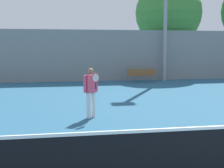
{
  "coord_description": "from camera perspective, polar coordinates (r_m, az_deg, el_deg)",
  "views": [
    {
      "loc": [
        -2.93,
        -4.56,
        2.34
      ],
      "look_at": [
        -0.92,
        6.8,
        0.97
      ],
      "focal_mm": 50.0,
      "sensor_mm": 36.0,
      "label": 1
    }
  ],
  "objects": [
    {
      "name": "back_fence",
      "position": [
        21.54,
        -2.2,
        5.22
      ],
      "size": [
        33.32,
        0.06,
        3.51
      ],
      "color": "gray",
      "rests_on": "ground_plane"
    },
    {
      "name": "tennis_player",
      "position": [
        10.31,
        -3.87,
        -1.1
      ],
      "size": [
        0.53,
        0.51,
        1.66
      ],
      "rotation": [
        0.0,
        0.0,
        0.5
      ],
      "color": "silver",
      "rests_on": "ground_plane"
    },
    {
      "name": "bench_courtside_near",
      "position": [
        21.01,
        5.51,
        1.9
      ],
      "size": [
        1.95,
        0.4,
        0.89
      ],
      "color": "brown",
      "rests_on": "ground_plane"
    },
    {
      "name": "tree_green_broad",
      "position": [
        25.68,
        10.28,
        12.6
      ],
      "size": [
        5.21,
        5.21,
        7.62
      ],
      "color": "brown",
      "rests_on": "ground_plane"
    }
  ]
}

